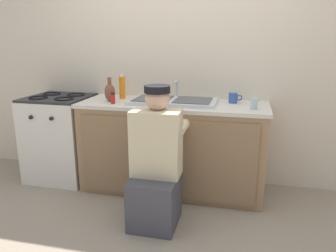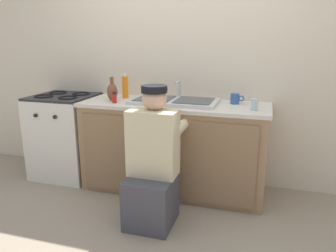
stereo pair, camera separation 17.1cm
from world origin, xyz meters
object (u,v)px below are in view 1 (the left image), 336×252
(stove_range, at_px, (61,137))
(sink_double_basin, at_px, (173,101))
(plumber_person, at_px, (156,168))
(spice_bottle_red, at_px, (113,98))
(vase_decorative, at_px, (110,92))
(soap_bottle_orange, at_px, (122,87))
(coffee_mug, at_px, (233,98))
(water_glass, at_px, (254,103))

(stove_range, bearing_deg, sink_double_basin, 0.10)
(plumber_person, bearing_deg, spice_bottle_red, 138.78)
(vase_decorative, bearing_deg, soap_bottle_orange, 70.64)
(soap_bottle_orange, distance_m, coffee_mug, 1.09)
(vase_decorative, xyz_separation_m, soap_bottle_orange, (0.06, 0.17, 0.02))
(water_glass, height_order, coffee_mug, water_glass)
(stove_range, relative_size, coffee_mug, 7.04)
(vase_decorative, xyz_separation_m, water_glass, (1.33, -0.05, -0.04))
(sink_double_basin, height_order, spice_bottle_red, sink_double_basin)
(stove_range, distance_m, plumber_person, 1.37)
(vase_decorative, relative_size, spice_bottle_red, 2.19)
(spice_bottle_red, bearing_deg, plumber_person, -41.22)
(vase_decorative, bearing_deg, stove_range, 173.60)
(sink_double_basin, relative_size, spice_bottle_red, 7.62)
(stove_range, bearing_deg, vase_decorative, -6.40)
(plumber_person, height_order, soap_bottle_orange, soap_bottle_orange)
(plumber_person, xyz_separation_m, vase_decorative, (-0.61, 0.57, 0.49))
(water_glass, bearing_deg, plumber_person, -144.25)
(vase_decorative, height_order, soap_bottle_orange, soap_bottle_orange)
(water_glass, bearing_deg, coffee_mug, 127.35)
(sink_double_basin, distance_m, vase_decorative, 0.61)
(vase_decorative, distance_m, water_glass, 1.33)
(sink_double_basin, distance_m, water_glass, 0.74)
(plumber_person, xyz_separation_m, soap_bottle_orange, (-0.55, 0.74, 0.51))
(spice_bottle_red, distance_m, coffee_mug, 1.12)
(stove_range, xyz_separation_m, plumber_person, (1.21, -0.64, 0.02))
(spice_bottle_red, xyz_separation_m, coffee_mug, (1.08, 0.29, -0.00))
(stove_range, relative_size, water_glass, 8.87)
(sink_double_basin, bearing_deg, coffee_mug, 12.25)
(stove_range, distance_m, spice_bottle_red, 0.84)
(plumber_person, height_order, water_glass, plumber_person)
(soap_bottle_orange, bearing_deg, sink_double_basin, -10.58)
(soap_bottle_orange, height_order, coffee_mug, soap_bottle_orange)
(water_glass, bearing_deg, stove_range, 176.52)
(sink_double_basin, bearing_deg, stove_range, -179.90)
(sink_double_basin, bearing_deg, plumber_person, -89.45)
(spice_bottle_red, relative_size, coffee_mug, 0.83)
(vase_decorative, height_order, coffee_mug, vase_decorative)
(water_glass, bearing_deg, soap_bottle_orange, 170.16)
(water_glass, xyz_separation_m, soap_bottle_orange, (-1.27, 0.22, 0.06))
(plumber_person, height_order, vase_decorative, plumber_person)
(sink_double_basin, xyz_separation_m, plumber_person, (0.01, -0.64, -0.42))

